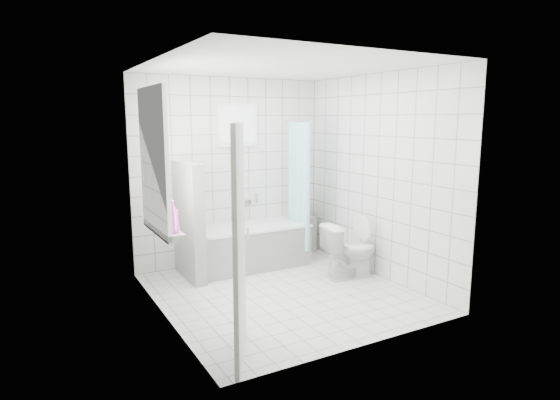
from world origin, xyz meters
TOP-DOWN VIEW (x-y plane):
  - ground at (0.00, 0.00)m, footprint 3.00×3.00m
  - ceiling at (0.00, 0.00)m, footprint 3.00×3.00m
  - wall_back at (0.00, 1.50)m, footprint 2.80×0.02m
  - wall_front at (0.00, -1.50)m, footprint 2.80×0.02m
  - wall_left at (-1.40, 0.00)m, footprint 0.02×3.00m
  - wall_right at (1.40, 0.00)m, footprint 0.02×3.00m
  - window_left at (-1.35, 0.30)m, footprint 0.01×0.90m
  - window_back at (0.10, 1.46)m, footprint 0.50×0.01m
  - window_sill at (-1.31, 0.30)m, footprint 0.18×1.02m
  - door at (-1.06, -1.13)m, footprint 0.42×0.72m
  - bathtub at (0.09, 1.13)m, footprint 1.61×0.77m
  - partition_wall at (-0.78, 1.07)m, footprint 0.15×0.85m
  - tiled_ledge at (1.11, 1.38)m, footprint 0.40×0.24m
  - toilet at (1.03, 0.06)m, footprint 0.75×0.49m
  - curtain_rod at (0.83, 1.10)m, footprint 0.02×0.80m
  - shower_curtain at (0.83, 0.97)m, footprint 0.14×0.48m
  - tub_faucet at (0.19, 1.46)m, footprint 0.18×0.06m
  - sill_bottles at (-1.30, 0.15)m, footprint 0.16×0.81m
  - ledge_bottles at (1.11, 1.35)m, footprint 0.16×0.19m

SIDE VIEW (x-z plane):
  - ground at x=0.00m, z-range 0.00..0.00m
  - tiled_ledge at x=1.11m, z-range 0.00..0.55m
  - bathtub at x=0.09m, z-range 0.00..0.58m
  - toilet at x=1.03m, z-range 0.00..0.71m
  - ledge_bottles at x=1.11m, z-range 0.54..0.80m
  - partition_wall at x=-0.78m, z-range 0.00..1.50m
  - tub_faucet at x=0.19m, z-range 0.82..0.88m
  - window_sill at x=-1.31m, z-range 0.82..0.90m
  - door at x=-1.06m, z-range 0.00..2.00m
  - sill_bottles at x=-1.30m, z-range 0.86..1.19m
  - shower_curtain at x=0.83m, z-range 0.21..1.99m
  - wall_back at x=0.00m, z-range 0.00..2.60m
  - wall_front at x=0.00m, z-range 0.00..2.60m
  - wall_left at x=-1.40m, z-range 0.00..2.60m
  - wall_right at x=1.40m, z-range 0.00..2.60m
  - window_left at x=-1.35m, z-range 0.90..2.30m
  - window_back at x=0.10m, z-range 1.70..2.20m
  - curtain_rod at x=0.83m, z-range 1.99..2.01m
  - ceiling at x=0.00m, z-range 2.60..2.60m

